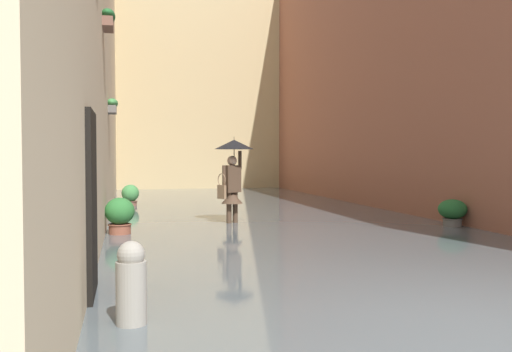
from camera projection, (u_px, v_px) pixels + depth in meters
The scene contains 10 objects.
ground_plane at pixel (252, 215), 15.70m from camera, with size 60.00×60.00×0.00m, color gray.
flood_water at pixel (252, 213), 15.70m from camera, with size 8.57×27.80×0.12m, color #515B60.
building_facade_left at pixel (407, 32), 16.60m from camera, with size 2.04×25.80×10.84m.
building_facade_right at pixel (73, 42), 14.42m from camera, with size 2.04×25.80×9.31m.
building_facade_far at pixel (198, 67), 26.95m from camera, with size 11.37×1.80×12.03m, color tan.
person_wading at pixel (233, 166), 12.92m from camera, with size 0.93×0.93×2.14m.
potted_plant_mid_left at pixel (452, 213), 12.30m from camera, with size 0.63×0.63×0.73m.
potted_plant_mid_right at pixel (130, 196), 17.44m from camera, with size 0.54×0.54×0.78m.
potted_plant_near_right at pixel (120, 216), 11.11m from camera, with size 0.59×0.59×0.85m.
mooring_bollard at pixel (131, 289), 5.15m from camera, with size 0.29×0.29×0.91m.
Camera 1 is at (3.49, 4.36, 1.70)m, focal length 38.79 mm.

